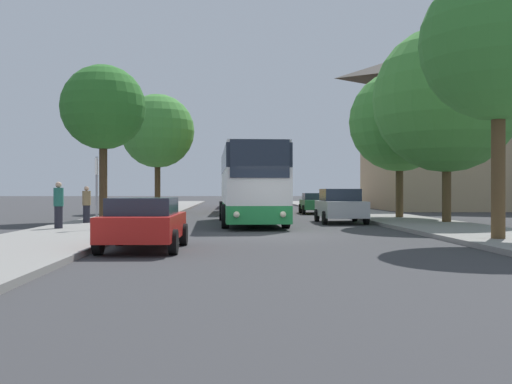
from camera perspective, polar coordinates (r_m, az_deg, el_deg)
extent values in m
plane|color=#38383A|center=(20.58, 1.96, -4.20)|extent=(300.00, 300.00, 0.00)
cube|color=gray|center=(21.22, -17.29, -3.87)|extent=(4.00, 120.00, 0.15)
cube|color=gray|center=(22.23, 20.30, -3.69)|extent=(4.00, 120.00, 0.15)
cube|color=tan|center=(53.42, 20.82, 4.25)|extent=(17.72, 13.42, 10.80)
pyramid|color=#423D38|center=(54.46, 20.82, 12.06)|extent=(17.72, 13.42, 4.03)
cube|color=#238942|center=(27.81, -0.53, -1.78)|extent=(2.85, 10.73, 0.70)
cube|color=silver|center=(27.80, -0.53, 0.45)|extent=(2.85, 10.73, 1.46)
cube|color=#232D3D|center=(27.83, -0.53, 2.93)|extent=(2.86, 10.52, 0.95)
cube|color=silver|center=(27.86, -0.53, 4.03)|extent=(2.79, 10.52, 0.12)
cube|color=#232D3D|center=(22.49, 0.37, 3.21)|extent=(2.25, 0.13, 1.45)
sphere|color=#F4EAC1|center=(22.40, -1.86, -2.15)|extent=(0.24, 0.24, 0.24)
sphere|color=#F4EAC1|center=(22.54, 2.59, -2.14)|extent=(0.24, 0.24, 0.24)
cylinder|color=black|center=(24.57, -2.95, -2.32)|extent=(0.33, 1.01, 1.00)
cylinder|color=black|center=(24.76, 2.85, -2.31)|extent=(0.33, 1.01, 1.00)
cylinder|color=black|center=(30.96, -3.23, -1.82)|extent=(0.33, 1.01, 1.00)
cylinder|color=black|center=(31.11, 1.39, -1.81)|extent=(0.33, 1.01, 1.00)
cube|color=#2D2D2D|center=(42.31, -0.84, -1.12)|extent=(2.65, 10.68, 0.70)
cube|color=yellow|center=(42.30, -0.84, 0.36)|extent=(2.65, 10.68, 1.49)
cube|color=#232D3D|center=(42.32, -0.84, 2.01)|extent=(2.67, 10.47, 0.95)
cube|color=yellow|center=(42.34, -0.84, 2.74)|extent=(2.60, 10.47, 0.12)
cube|color=#232D3D|center=(36.96, -0.66, 2.05)|extent=(2.33, 0.07, 1.45)
sphere|color=#F4EAC1|center=(36.92, -2.06, -1.25)|extent=(0.24, 0.24, 0.24)
sphere|color=#F4EAC1|center=(36.96, 0.75, -1.25)|extent=(0.24, 0.24, 0.24)
cylinder|color=black|center=(39.11, -2.63, -1.41)|extent=(0.31, 1.00, 1.00)
cylinder|color=black|center=(39.17, 1.15, -1.41)|extent=(0.31, 1.00, 1.00)
cylinder|color=black|center=(45.50, -2.55, -1.19)|extent=(0.31, 1.00, 1.00)
cylinder|color=black|center=(45.56, 0.70, -1.19)|extent=(0.31, 1.00, 1.00)
cube|color=gray|center=(55.86, -1.30, -0.82)|extent=(2.49, 11.00, 0.70)
cube|color=red|center=(55.86, -1.30, 0.21)|extent=(2.49, 11.00, 1.30)
cube|color=#232D3D|center=(55.87, -1.30, 1.36)|extent=(2.51, 10.78, 0.95)
cube|color=red|center=(55.88, -1.30, 1.91)|extent=(2.44, 10.78, 0.12)
cube|color=#232D3D|center=(50.35, -1.22, 1.32)|extent=(2.18, 0.07, 1.45)
sphere|color=#F4EAC1|center=(50.32, -2.18, -0.88)|extent=(0.24, 0.24, 0.24)
sphere|color=#F4EAC1|center=(50.34, -0.26, -0.88)|extent=(0.24, 0.24, 0.24)
cylinder|color=black|center=(52.57, -2.57, -1.01)|extent=(0.31, 1.00, 1.00)
cylinder|color=black|center=(52.60, 0.06, -1.01)|extent=(0.31, 1.00, 1.00)
cylinder|color=black|center=(59.16, -2.51, -0.89)|extent=(0.31, 1.00, 1.00)
cylinder|color=black|center=(59.19, -0.17, -0.89)|extent=(0.31, 1.00, 1.00)
cube|color=red|center=(15.95, -10.59, -3.22)|extent=(1.89, 4.04, 0.62)
cube|color=#232D3D|center=(15.77, -10.69, -1.34)|extent=(1.63, 2.12, 0.44)
cylinder|color=black|center=(17.35, -12.88, -3.98)|extent=(0.21, 0.62, 0.62)
cylinder|color=black|center=(17.08, -6.92, -4.04)|extent=(0.21, 0.62, 0.62)
cylinder|color=black|center=(14.93, -14.80, -4.65)|extent=(0.21, 0.62, 0.62)
cylinder|color=black|center=(14.62, -7.87, -4.75)|extent=(0.21, 0.62, 0.62)
cube|color=#B7B7BC|center=(28.93, 8.04, -1.59)|extent=(1.98, 4.50, 0.75)
cube|color=#232D3D|center=(29.09, 7.98, -0.27)|extent=(1.71, 2.35, 0.58)
cylinder|color=black|center=(27.76, 10.46, -2.44)|extent=(0.21, 0.62, 0.62)
cylinder|color=black|center=(27.43, 6.56, -2.47)|extent=(0.21, 0.62, 0.62)
cylinder|color=black|center=(30.47, 9.38, -2.21)|extent=(0.21, 0.62, 0.62)
cylinder|color=black|center=(30.17, 5.82, -2.23)|extent=(0.21, 0.62, 0.62)
cube|color=#236B38|center=(40.36, 5.71, -1.19)|extent=(2.01, 4.57, 0.63)
cube|color=#232D3D|center=(40.53, 5.68, -0.42)|extent=(1.71, 2.40, 0.45)
cylinder|color=black|center=(39.09, 7.28, -1.69)|extent=(0.22, 0.63, 0.62)
cylinder|color=black|center=(38.89, 4.57, -1.70)|extent=(0.22, 0.63, 0.62)
cylinder|color=black|center=(41.86, 6.77, -1.57)|extent=(0.22, 0.63, 0.62)
cylinder|color=black|center=(41.67, 4.24, -1.58)|extent=(0.22, 0.63, 0.62)
cylinder|color=gray|center=(22.33, -14.94, -0.10)|extent=(0.08, 0.08, 2.63)
cube|color=silver|center=(22.35, -14.94, 2.37)|extent=(0.03, 0.45, 0.60)
cylinder|color=#23232D|center=(23.41, -18.29, -2.30)|extent=(0.30, 0.30, 0.82)
cylinder|color=#236656|center=(23.39, -18.29, -0.46)|extent=(0.36, 0.36, 0.69)
sphere|color=tan|center=(23.39, -18.30, 0.66)|extent=(0.22, 0.22, 0.22)
cylinder|color=#23232D|center=(27.16, -15.84, -2.03)|extent=(0.30, 0.30, 0.76)
cylinder|color=olive|center=(27.15, -15.84, -0.56)|extent=(0.36, 0.36, 0.63)
sphere|color=tan|center=(27.15, -15.84, 0.32)|extent=(0.21, 0.21, 0.21)
cylinder|color=#47331E|center=(42.18, -9.36, 0.70)|extent=(0.40, 0.40, 3.64)
sphere|color=#428938|center=(42.38, -9.36, 5.76)|extent=(5.11, 5.11, 5.11)
cylinder|color=#47331E|center=(30.96, -14.35, 1.24)|extent=(0.40, 0.40, 4.00)
sphere|color=#2D7028|center=(31.24, -14.35, 7.83)|extent=(4.24, 4.24, 4.24)
cylinder|color=#513D23|center=(28.31, 17.69, 0.38)|extent=(0.40, 0.40, 3.06)
sphere|color=#428938|center=(28.61, 17.70, 8.43)|extent=(6.61, 6.61, 6.61)
cylinder|color=#513D23|center=(18.90, 22.07, 1.98)|extent=(0.40, 0.40, 4.03)
sphere|color=#387F33|center=(19.38, 22.08, 13.05)|extent=(4.56, 4.56, 4.56)
cylinder|color=#513D23|center=(32.62, 13.50, 0.37)|extent=(0.40, 0.40, 3.08)
sphere|color=#428938|center=(32.83, 13.51, 6.56)|extent=(5.33, 5.33, 5.33)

